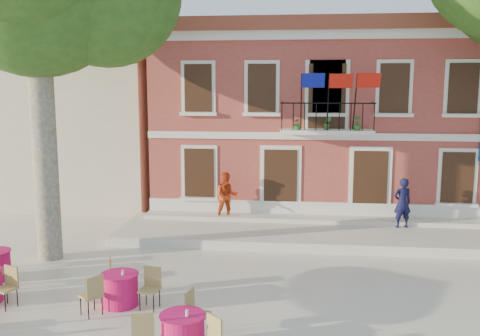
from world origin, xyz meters
name	(u,v)px	position (x,y,z in m)	size (l,w,h in m)	color
ground	(256,284)	(0.00, 0.00, 0.00)	(90.00, 90.00, 0.00)	beige
main_building	(322,116)	(2.00, 9.99, 3.78)	(13.50, 9.59, 7.50)	#AA473D
neighbor_west	(75,125)	(-9.50, 11.00, 3.22)	(9.40, 9.40, 6.40)	beige
terrace	(326,234)	(2.00, 4.40, 0.15)	(14.00, 3.40, 0.30)	silver
pedestrian_navy	(402,203)	(4.57, 4.99, 1.15)	(0.62, 0.41, 1.70)	black
pedestrian_orange	(227,196)	(-1.49, 5.33, 1.17)	(0.84, 0.66, 1.73)	#C53E17
cafe_table_1	(183,331)	(-1.11, -3.74, 0.43)	(1.83, 1.79, 0.95)	#DD1464
cafe_table_4	(120,288)	(-3.05, -1.70, 0.43)	(1.74, 1.85, 0.95)	#DD1464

